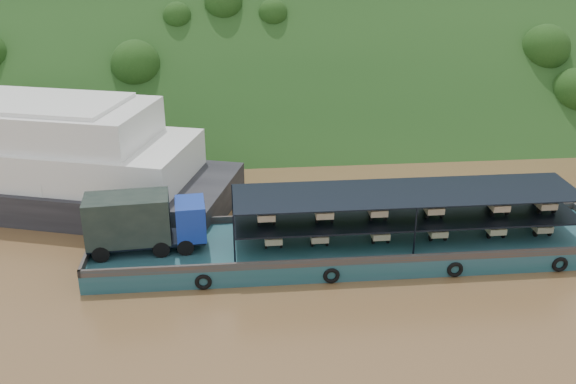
{
  "coord_description": "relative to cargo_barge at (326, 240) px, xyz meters",
  "views": [
    {
      "loc": [
        -6.01,
        -38.98,
        21.2
      ],
      "look_at": [
        -2.0,
        3.0,
        3.2
      ],
      "focal_mm": 40.0,
      "sensor_mm": 36.0,
      "label": 1
    }
  ],
  "objects": [
    {
      "name": "cargo_barge",
      "position": [
        0.0,
        0.0,
        0.0
      ],
      "size": [
        35.0,
        7.18,
        5.06
      ],
      "color": "#15474B",
      "rests_on": "ground"
    },
    {
      "name": "ground",
      "position": [
        -0.24,
        0.92,
        -1.27
      ],
      "size": [
        160.0,
        160.0,
        0.0
      ],
      "primitive_type": "plane",
      "color": "brown",
      "rests_on": "ground"
    },
    {
      "name": "hillside",
      "position": [
        -0.24,
        36.92,
        -1.27
      ],
      "size": [
        140.0,
        39.6,
        39.6
      ],
      "primitive_type": "cube",
      "rotation": [
        0.79,
        0.0,
        0.0
      ],
      "color": "#173613",
      "rests_on": "ground"
    }
  ]
}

